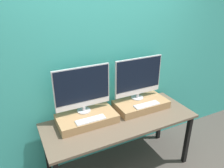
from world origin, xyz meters
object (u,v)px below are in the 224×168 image
Objects in this scene: keyboard_right at (147,105)px; keyboard_left at (91,120)px; monitor_right at (138,77)px; monitor_left at (83,89)px.

keyboard_left is at bearing 180.00° from keyboard_right.
monitor_right is at bearing 16.21° from keyboard_left.
monitor_left is 1.00× the size of monitor_right.
monitor_right is (0.75, 0.00, 0.00)m from monitor_left.
monitor_left is 0.83m from keyboard_right.
keyboard_left is 0.51× the size of monitor_right.
monitor_left is at bearing 90.00° from keyboard_left.
monitor_left is 1.95× the size of keyboard_left.
keyboard_left is (0.00, -0.22, -0.29)m from monitor_left.
monitor_left is 0.75m from monitor_right.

